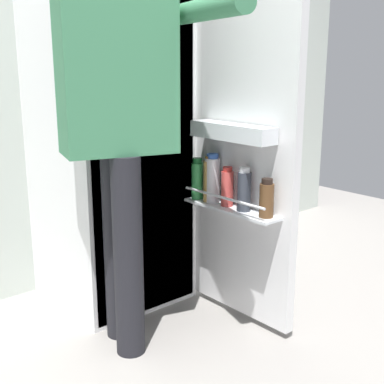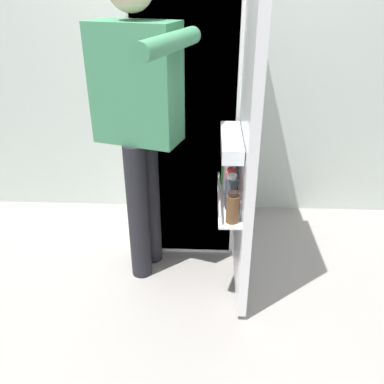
# 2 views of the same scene
# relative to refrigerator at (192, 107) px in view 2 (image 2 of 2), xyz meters

# --- Properties ---
(ground_plane) EXTENTS (5.66, 5.66, 0.00)m
(ground_plane) POSITION_rel_refrigerator_xyz_m (-0.02, -0.51, -0.90)
(ground_plane) COLOR gray
(kitchen_wall) EXTENTS (4.40, 0.10, 2.53)m
(kitchen_wall) POSITION_rel_refrigerator_xyz_m (-0.02, 0.41, 0.36)
(kitchen_wall) COLOR beige
(kitchen_wall) RESTS_ON ground_plane
(refrigerator) EXTENTS (0.65, 1.21, 1.81)m
(refrigerator) POSITION_rel_refrigerator_xyz_m (0.00, 0.00, 0.00)
(refrigerator) COLOR white
(refrigerator) RESTS_ON ground_plane
(person) EXTENTS (0.56, 0.81, 1.67)m
(person) POSITION_rel_refrigerator_xyz_m (-0.25, -0.41, 0.10)
(person) COLOR black
(person) RESTS_ON ground_plane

